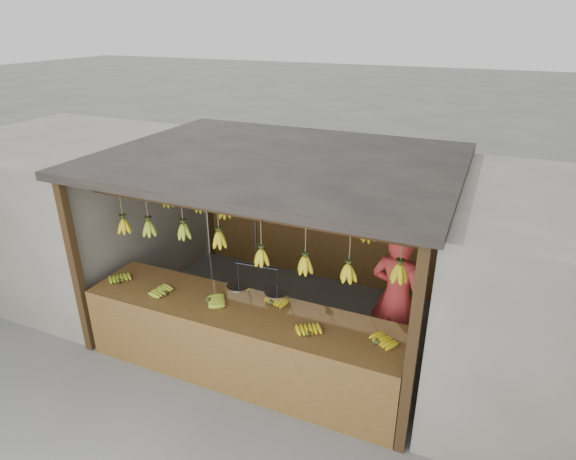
% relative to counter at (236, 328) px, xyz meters
% --- Properties ---
extents(ground, '(80.00, 80.00, 0.00)m').
position_rel_counter_xyz_m(ground, '(-0.03, 1.24, -0.71)').
color(ground, '#5B5B57').
extents(stall, '(4.30, 3.30, 2.40)m').
position_rel_counter_xyz_m(stall, '(-0.03, 1.57, 1.26)').
color(stall, black).
rests_on(stall, ground).
extents(neighbor_left, '(3.00, 3.00, 2.30)m').
position_rel_counter_xyz_m(neighbor_left, '(-3.63, 1.24, 0.44)').
color(neighbor_left, slate).
rests_on(neighbor_left, ground).
extents(counter, '(3.82, 0.87, 0.96)m').
position_rel_counter_xyz_m(counter, '(0.00, 0.00, 0.00)').
color(counter, brown).
rests_on(counter, ground).
extents(hanging_bananas, '(3.62, 2.22, 0.39)m').
position_rel_counter_xyz_m(hanging_bananas, '(-0.03, 1.24, 0.89)').
color(hanging_bananas, gold).
rests_on(hanging_bananas, ground).
extents(balance_scale, '(0.73, 0.31, 0.88)m').
position_rel_counter_xyz_m(balance_scale, '(0.16, 0.24, 0.46)').
color(balance_scale, black).
rests_on(balance_scale, ground).
extents(vendor, '(0.71, 0.55, 1.75)m').
position_rel_counter_xyz_m(vendor, '(1.57, 1.09, 0.16)').
color(vendor, '#BF3333').
rests_on(vendor, ground).
extents(bag_bundles, '(0.08, 0.26, 1.27)m').
position_rel_counter_xyz_m(bag_bundles, '(1.91, 2.59, 0.28)').
color(bag_bundles, yellow).
rests_on(bag_bundles, ground).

